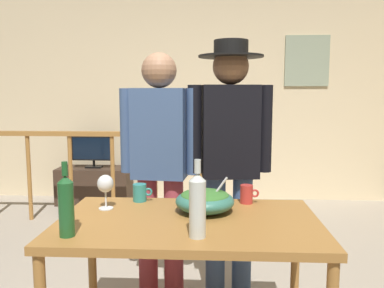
# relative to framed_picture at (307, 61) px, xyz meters

# --- Properties ---
(back_wall) EXTENTS (5.75, 0.10, 2.79)m
(back_wall) POSITION_rel_framed_picture_xyz_m (-1.46, 0.06, -0.39)
(back_wall) COLOR beige
(back_wall) RESTS_ON ground_plane
(framed_picture) EXTENTS (0.55, 0.03, 0.63)m
(framed_picture) POSITION_rel_framed_picture_xyz_m (0.00, 0.00, 0.00)
(framed_picture) COLOR #91A086
(stair_railing) EXTENTS (2.86, 0.10, 1.03)m
(stair_railing) POSITION_rel_framed_picture_xyz_m (-2.27, -0.99, -1.16)
(stair_railing) COLOR #9E6B33
(stair_railing) RESTS_ON ground_plane
(tv_console) EXTENTS (0.90, 0.40, 0.45)m
(tv_console) POSITION_rel_framed_picture_xyz_m (-2.66, -0.29, -1.56)
(tv_console) COLOR #38281E
(tv_console) RESTS_ON ground_plane
(flat_screen_tv) EXTENTS (0.52, 0.12, 0.40)m
(flat_screen_tv) POSITION_rel_framed_picture_xyz_m (-2.66, -0.32, -1.09)
(flat_screen_tv) COLOR black
(flat_screen_tv) RESTS_ON tv_console
(serving_table) EXTENTS (1.31, 0.79, 0.76)m
(serving_table) POSITION_rel_framed_picture_xyz_m (-1.29, -3.20, -1.10)
(serving_table) COLOR #9E6B33
(serving_table) RESTS_ON ground_plane
(salad_bowl) EXTENTS (0.31, 0.31, 0.19)m
(salad_bowl) POSITION_rel_framed_picture_xyz_m (-1.21, -3.08, -0.96)
(salad_bowl) COLOR #337060
(salad_bowl) RESTS_ON serving_table
(wine_glass) EXTENTS (0.09, 0.09, 0.19)m
(wine_glass) POSITION_rel_framed_picture_xyz_m (-1.75, -3.05, -0.90)
(wine_glass) COLOR silver
(wine_glass) RESTS_ON serving_table
(wine_bottle_green) EXTENTS (0.07, 0.07, 0.33)m
(wine_bottle_green) POSITION_rel_framed_picture_xyz_m (-1.81, -3.46, -0.89)
(wine_bottle_green) COLOR #1E5628
(wine_bottle_green) RESTS_ON serving_table
(wine_bottle_clear) EXTENTS (0.07, 0.07, 0.35)m
(wine_bottle_clear) POSITION_rel_framed_picture_xyz_m (-1.23, -3.45, -0.88)
(wine_bottle_clear) COLOR silver
(wine_bottle_clear) RESTS_ON serving_table
(mug_red) EXTENTS (0.11, 0.07, 0.11)m
(mug_red) POSITION_rel_framed_picture_xyz_m (-0.97, -2.89, -0.98)
(mug_red) COLOR #B7332D
(mug_red) RESTS_ON serving_table
(mug_teal) EXTENTS (0.11, 0.08, 0.10)m
(mug_teal) POSITION_rel_framed_picture_xyz_m (-1.59, -2.88, -0.98)
(mug_teal) COLOR teal
(mug_teal) RESTS_ON serving_table
(person_standing_left) EXTENTS (0.53, 0.25, 1.64)m
(person_standing_left) POSITION_rel_framed_picture_xyz_m (-1.52, -2.55, -0.82)
(person_standing_left) COLOR #9E3842
(person_standing_left) RESTS_ON ground_plane
(person_standing_right) EXTENTS (0.55, 0.41, 1.72)m
(person_standing_right) POSITION_rel_framed_picture_xyz_m (-1.06, -2.55, -0.76)
(person_standing_right) COLOR #3D5684
(person_standing_right) RESTS_ON ground_plane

